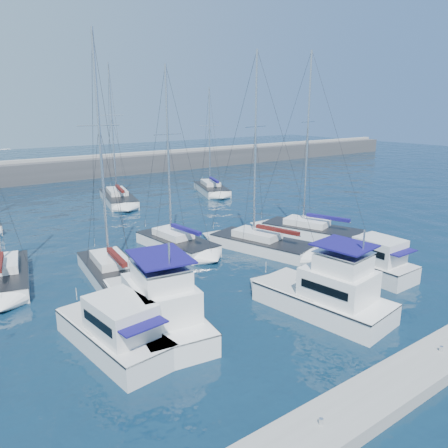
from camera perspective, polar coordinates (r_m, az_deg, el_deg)
ground at (r=28.99m, az=6.72°, el=-7.98°), size 220.00×220.00×0.00m
breakwater at (r=74.41m, az=-21.66°, el=6.18°), size 160.00×6.00×4.45m
dock at (r=22.98m, az=26.38°, el=-15.30°), size 40.00×2.20×0.60m
dock_cleat_near_port at (r=17.03m, az=12.57°, el=-23.88°), size 0.16×0.16×0.25m
dock_cleat_centre at (r=22.78m, az=26.50°, el=-14.37°), size 0.16×0.16×0.25m
motor_yacht_port_outer at (r=21.96m, az=-13.98°, el=-13.60°), size 3.47×7.33×3.20m
motor_yacht_port_inner at (r=23.53m, az=-8.78°, el=-10.74°), size 4.76×9.53×4.69m
motor_yacht_stbd_inner at (r=25.37m, az=13.45°, el=-9.01°), size 4.42×8.07×4.69m
motor_yacht_stbd_outer at (r=31.73m, az=18.71°, el=-4.80°), size 2.82×6.26×3.20m
sailboat_mid_a at (r=32.33m, az=-26.86°, el=-6.12°), size 4.61×8.26×13.86m
sailboat_mid_b at (r=30.68m, az=-14.39°, el=-5.94°), size 3.96×8.27×16.30m
sailboat_mid_c at (r=35.84m, az=-6.23°, el=-2.47°), size 3.77×8.03×14.74m
sailboat_mid_d at (r=35.56m, az=4.95°, el=-2.59°), size 5.41×9.04×15.73m
sailboat_mid_e at (r=39.87m, az=11.35°, el=-0.86°), size 5.79×9.19×16.11m
sailboat_back_b at (r=54.60m, az=-13.66°, el=3.33°), size 5.32×10.23×16.51m
sailboat_back_c at (r=59.07m, az=-1.65°, el=4.62°), size 5.71×8.91×14.04m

